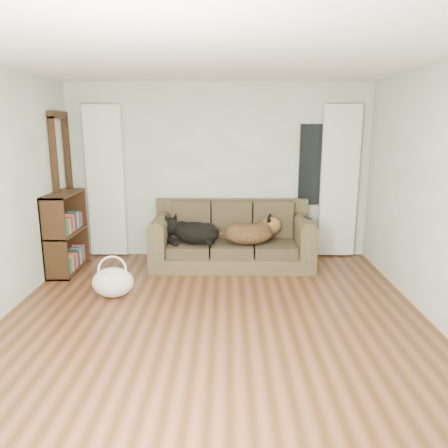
{
  "coord_description": "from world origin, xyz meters",
  "views": [
    {
      "loc": [
        0.14,
        -4.08,
        2.02
      ],
      "look_at": [
        0.09,
        1.6,
        0.69
      ],
      "focal_mm": 35.0,
      "sensor_mm": 36.0,
      "label": 1
    }
  ],
  "objects_px": {
    "dog_black_lab": "(193,234)",
    "bookshelf": "(66,236)",
    "sofa": "(232,235)",
    "tote_bag": "(113,284)",
    "dog_shepherd": "(251,233)"
  },
  "relations": [
    {
      "from": "sofa",
      "to": "bookshelf",
      "type": "bearing_deg",
      "value": -173.22
    },
    {
      "from": "dog_shepherd",
      "to": "bookshelf",
      "type": "xyz_separation_m",
      "value": [
        -2.56,
        -0.19,
        0.01
      ]
    },
    {
      "from": "tote_bag",
      "to": "dog_black_lab",
      "type": "bearing_deg",
      "value": 53.52
    },
    {
      "from": "dog_shepherd",
      "to": "tote_bag",
      "type": "height_order",
      "value": "dog_shepherd"
    },
    {
      "from": "sofa",
      "to": "bookshelf",
      "type": "relative_size",
      "value": 2.09
    },
    {
      "from": "sofa",
      "to": "tote_bag",
      "type": "height_order",
      "value": "sofa"
    },
    {
      "from": "sofa",
      "to": "dog_black_lab",
      "type": "distance_m",
      "value": 0.56
    },
    {
      "from": "dog_black_lab",
      "to": "tote_bag",
      "type": "bearing_deg",
      "value": -92.06
    },
    {
      "from": "sofa",
      "to": "dog_shepherd",
      "type": "distance_m",
      "value": 0.29
    },
    {
      "from": "dog_black_lab",
      "to": "bookshelf",
      "type": "relative_size",
      "value": 0.66
    },
    {
      "from": "dog_black_lab",
      "to": "bookshelf",
      "type": "height_order",
      "value": "bookshelf"
    },
    {
      "from": "bookshelf",
      "to": "sofa",
      "type": "bearing_deg",
      "value": 12.89
    },
    {
      "from": "dog_shepherd",
      "to": "sofa",
      "type": "bearing_deg",
      "value": -24.56
    },
    {
      "from": "bookshelf",
      "to": "dog_shepherd",
      "type": "bearing_deg",
      "value": 10.38
    },
    {
      "from": "tote_bag",
      "to": "bookshelf",
      "type": "relative_size",
      "value": 0.45
    }
  ]
}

